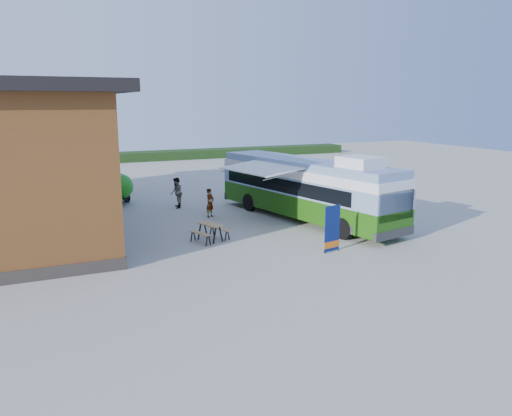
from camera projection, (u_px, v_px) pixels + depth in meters
name	position (u px, v px, depth m)	size (l,w,h in m)	color
ground	(271.00, 250.00, 22.75)	(100.00, 100.00, 0.00)	#BCB7AD
barn	(14.00, 160.00, 26.76)	(9.60, 21.20, 7.50)	brown
hedge	(194.00, 154.00, 59.78)	(40.00, 3.00, 1.00)	#264419
bus	(306.00, 187.00, 28.26)	(5.33, 13.22, 3.98)	#317112
awning	(266.00, 171.00, 27.55)	(3.84, 5.23, 0.55)	white
banner	(332.00, 233.00, 22.33)	(0.92, 0.31, 2.13)	navy
picnic_table	(210.00, 228.00, 24.17)	(1.90, 1.81, 0.86)	tan
person_a	(210.00, 203.00, 29.17)	(0.61, 0.40, 1.68)	#999999
person_b	(176.00, 193.00, 31.61)	(0.95, 0.74, 1.95)	#999999
slurry_tanker	(112.00, 183.00, 34.04)	(2.30, 5.44, 2.03)	#21981B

